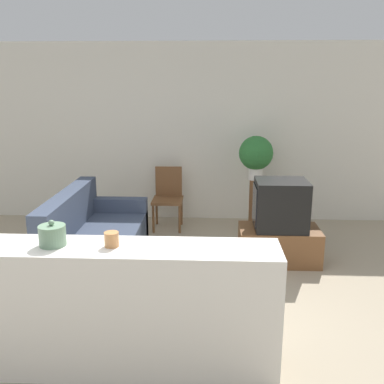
% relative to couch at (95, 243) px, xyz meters
% --- Properties ---
extents(ground_plane, '(14.00, 14.00, 0.00)m').
position_rel_couch_xyz_m(ground_plane, '(0.56, -1.41, -0.32)').
color(ground_plane, tan).
extents(wall_back, '(9.00, 0.06, 2.70)m').
position_rel_couch_xyz_m(wall_back, '(0.56, 2.02, 1.03)').
color(wall_back, silver).
rests_on(wall_back, ground_plane).
extents(couch, '(0.88, 1.72, 0.92)m').
position_rel_couch_xyz_m(couch, '(0.00, 0.00, 0.00)').
color(couch, '#384256').
rests_on(couch, ground_plane).
extents(tv_stand, '(0.95, 0.54, 0.42)m').
position_rel_couch_xyz_m(tv_stand, '(2.15, 0.32, -0.11)').
color(tv_stand, brown).
rests_on(tv_stand, ground_plane).
extents(television, '(0.61, 0.51, 0.59)m').
position_rel_couch_xyz_m(television, '(2.15, 0.32, 0.40)').
color(television, black).
rests_on(television, tv_stand).
extents(wooden_chair, '(0.44, 0.44, 0.90)m').
position_rel_couch_xyz_m(wooden_chair, '(0.69, 1.54, 0.18)').
color(wooden_chair, brown).
rests_on(wooden_chair, ground_plane).
extents(plant_stand, '(0.15, 0.15, 0.76)m').
position_rel_couch_xyz_m(plant_stand, '(1.96, 1.48, 0.06)').
color(plant_stand, brown).
rests_on(plant_stand, ground_plane).
extents(potted_plant, '(0.49, 0.49, 0.63)m').
position_rel_couch_xyz_m(potted_plant, '(1.96, 1.48, 0.81)').
color(potted_plant, white).
rests_on(potted_plant, plant_stand).
extents(foreground_counter, '(2.53, 0.44, 0.99)m').
position_rel_couch_xyz_m(foreground_counter, '(0.56, -1.74, 0.18)').
color(foreground_counter, white).
rests_on(foreground_counter, ground_plane).
extents(decorative_bowl, '(0.19, 0.19, 0.19)m').
position_rel_couch_xyz_m(decorative_bowl, '(0.20, -1.74, 0.75)').
color(decorative_bowl, gray).
rests_on(decorative_bowl, foreground_counter).
extents(candle_jar, '(0.10, 0.10, 0.11)m').
position_rel_couch_xyz_m(candle_jar, '(0.63, -1.74, 0.73)').
color(candle_jar, '#C6844C').
rests_on(candle_jar, foreground_counter).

